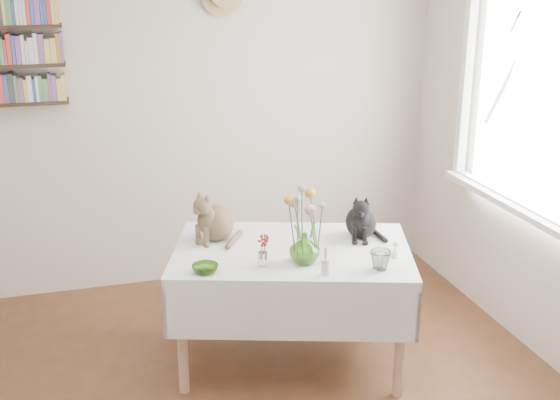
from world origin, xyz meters
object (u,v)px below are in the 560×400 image
object	(u,v)px
black_cat	(361,214)
flower_vase	(305,248)
tabby_cat	(217,213)
dining_table	(292,277)

from	to	relation	value
black_cat	flower_vase	xyz separation A→B (m)	(-0.44, -0.27, -0.06)
tabby_cat	flower_vase	distance (m)	0.62
black_cat	flower_vase	world-z (taller)	black_cat
dining_table	tabby_cat	distance (m)	0.57
tabby_cat	black_cat	size ratio (longest dim) A/B	1.10
tabby_cat	flower_vase	world-z (taller)	tabby_cat
black_cat	dining_table	bearing A→B (deg)	-146.85
tabby_cat	black_cat	bearing A→B (deg)	41.33
dining_table	tabby_cat	size ratio (longest dim) A/B	4.87
tabby_cat	black_cat	distance (m)	0.84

